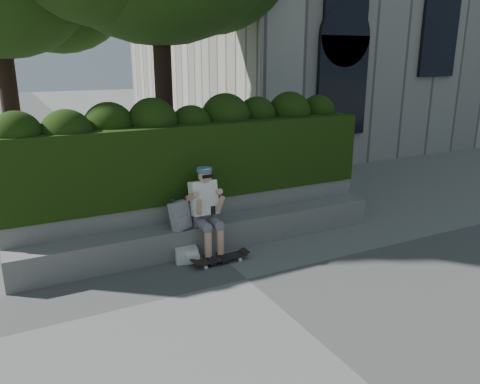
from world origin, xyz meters
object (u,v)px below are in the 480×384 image
person (206,208)px  backpack_plaid (180,216)px  skateboard (221,259)px  backpack_ground (186,255)px

person → backpack_plaid: 0.40m
skateboard → backpack_plaid: size_ratio=1.90×
person → backpack_plaid: bearing=168.0°
person → skateboard: size_ratio=1.69×
skateboard → backpack_ground: bearing=145.1°
skateboard → backpack_plaid: bearing=129.3°
backpack_plaid → skateboard: bearing=-76.8°
skateboard → backpack_ground: size_ratio=2.48×
skateboard → backpack_ground: (-0.44, 0.28, 0.04)m
person → skateboard: (0.05, -0.42, -0.68)m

